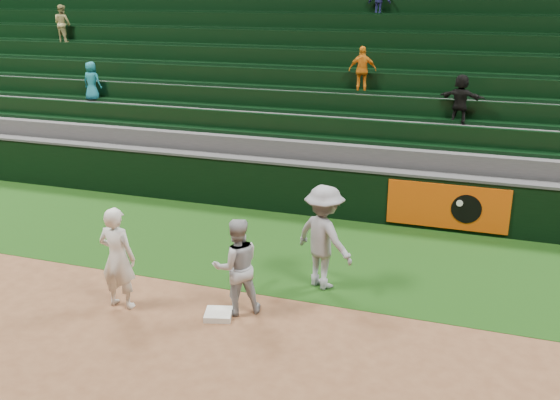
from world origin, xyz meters
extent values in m
plane|color=brown|center=(0.00, 0.00, 0.00)|extent=(70.00, 70.00, 0.00)
cube|color=#12340D|center=(0.00, 3.00, 0.00)|extent=(36.00, 4.20, 0.01)
cube|color=white|center=(-0.20, -0.05, 0.05)|extent=(0.53, 0.53, 0.10)
imported|color=white|center=(-1.92, -0.22, 0.88)|extent=(0.65, 0.43, 1.76)
imported|color=#A8ABB3|center=(0.02, 0.24, 0.82)|extent=(1.01, 0.96, 1.64)
imported|color=gray|center=(1.12, 1.58, 0.95)|extent=(1.41, 1.21, 1.89)
cube|color=black|center=(0.00, 5.20, 0.60)|extent=(36.00, 0.35, 1.20)
cube|color=#D84C0A|center=(3.00, 5.01, 0.60)|extent=(2.60, 0.05, 1.00)
cylinder|color=black|center=(3.40, 4.98, 0.60)|extent=(0.64, 0.02, 0.64)
cylinder|color=white|center=(3.25, 4.96, 0.72)|extent=(0.14, 0.02, 0.14)
cube|color=#424244|center=(0.00, 5.20, 1.22)|extent=(36.00, 0.40, 0.06)
cube|color=#3C3C3F|center=(0.00, 5.92, 0.82)|extent=(36.00, 0.85, 1.65)
cube|color=black|center=(0.00, 6.18, 1.90)|extent=(36.00, 0.14, 0.50)
cube|color=black|center=(0.00, 6.01, 1.69)|extent=(36.00, 0.45, 0.08)
cube|color=#3C3C3F|center=(0.00, 6.78, 1.05)|extent=(36.00, 0.85, 2.10)
cube|color=black|center=(0.00, 7.03, 2.35)|extent=(36.00, 0.14, 0.50)
cube|color=black|center=(0.00, 6.86, 2.14)|extent=(36.00, 0.45, 0.08)
cube|color=#3C3C3F|center=(0.00, 7.62, 1.27)|extent=(36.00, 0.85, 2.55)
cube|color=black|center=(0.00, 7.88, 2.80)|extent=(36.00, 0.14, 0.50)
cube|color=black|center=(0.00, 7.71, 2.59)|extent=(36.00, 0.45, 0.08)
cube|color=#3C3C3F|center=(0.00, 8.47, 1.50)|extent=(36.00, 0.85, 3.00)
cube|color=black|center=(0.00, 8.73, 3.25)|extent=(36.00, 0.14, 0.50)
cube|color=black|center=(0.00, 8.56, 3.04)|extent=(36.00, 0.45, 0.08)
cube|color=#3C3C3F|center=(0.00, 9.32, 1.73)|extent=(36.00, 0.85, 3.45)
cube|color=black|center=(0.00, 9.58, 3.70)|extent=(36.00, 0.14, 0.50)
cube|color=black|center=(0.00, 9.41, 3.49)|extent=(36.00, 0.45, 0.08)
cube|color=#3C3C3F|center=(0.00, 10.18, 1.95)|extent=(36.00, 0.85, 3.90)
cube|color=black|center=(0.00, 10.43, 4.15)|extent=(36.00, 0.14, 0.50)
cube|color=black|center=(0.00, 10.26, 3.94)|extent=(36.00, 0.45, 0.08)
cube|color=#3C3C3F|center=(0.00, 11.02, 2.17)|extent=(36.00, 0.85, 4.35)
cube|color=black|center=(0.00, 11.28, 4.60)|extent=(36.00, 0.14, 0.50)
cube|color=black|center=(0.00, 11.11, 4.39)|extent=(36.00, 0.45, 0.08)
imported|color=#187085|center=(-7.03, 6.73, 2.64)|extent=(0.53, 0.35, 1.08)
imported|color=orange|center=(0.49, 7.58, 3.15)|extent=(0.75, 0.46, 1.19)
imported|color=black|center=(2.99, 6.73, 2.67)|extent=(1.12, 0.62, 1.15)
imported|color=tan|center=(-9.75, 9.28, 4.04)|extent=(0.66, 0.56, 1.18)
camera|label=1|loc=(3.65, -8.30, 5.08)|focal=40.00mm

